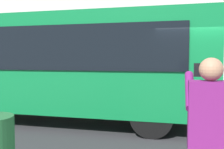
# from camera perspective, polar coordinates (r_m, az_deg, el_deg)

# --- Properties ---
(ground_plane) EXTENTS (60.00, 60.00, 0.00)m
(ground_plane) POSITION_cam_1_polar(r_m,az_deg,el_deg) (7.08, 20.31, -11.73)
(ground_plane) COLOR #2B2B2D
(red_bus) EXTENTS (9.05, 2.54, 3.08)m
(red_bus) POSITION_cam_1_polar(r_m,az_deg,el_deg) (7.90, -12.82, 2.35)
(red_bus) COLOR #0F7238
(red_bus) RESTS_ON ground_plane
(pedestrian_photographer) EXTENTS (0.53, 0.52, 1.70)m
(pedestrian_photographer) POSITION_cam_1_polar(r_m,az_deg,el_deg) (2.68, 20.77, -11.83)
(pedestrian_photographer) COLOR #4C4238
(pedestrian_photographer) RESTS_ON sidewalk_curb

